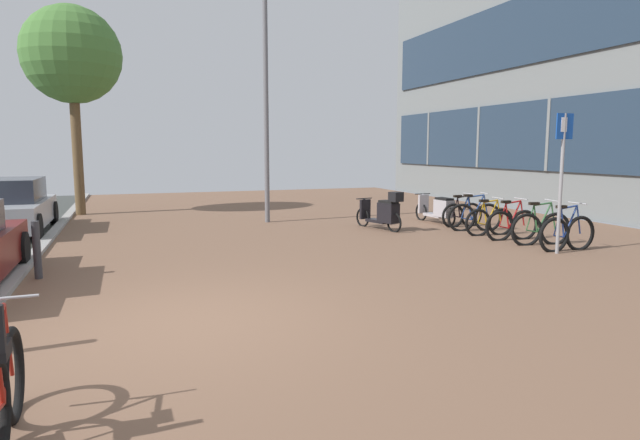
{
  "coord_description": "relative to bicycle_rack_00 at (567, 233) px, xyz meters",
  "views": [
    {
      "loc": [
        -0.62,
        -6.51,
        2.1
      ],
      "look_at": [
        1.8,
        0.26,
        1.15
      ],
      "focal_mm": 30.3,
      "sensor_mm": 36.0,
      "label": 1
    }
  ],
  "objects": [
    {
      "name": "bicycle_rack_03",
      "position": [
        -0.25,
        2.21,
        -0.02
      ],
      "size": [
        1.31,
        0.48,
        0.95
      ],
      "color": "black",
      "rests_on": "ground"
    },
    {
      "name": "lamp_post",
      "position": [
        -4.76,
        6.34,
        3.25
      ],
      "size": [
        0.2,
        0.52,
        6.58
      ],
      "color": "slate",
      "rests_on": "ground"
    },
    {
      "name": "bollard_far",
      "position": [
        -9.93,
        0.98,
        0.11
      ],
      "size": [
        0.12,
        0.12,
        0.94
      ],
      "color": "#38383D",
      "rests_on": "ground"
    },
    {
      "name": "bicycle_rack_02",
      "position": [
        -0.19,
        1.47,
        -0.01
      ],
      "size": [
        1.38,
        0.48,
        1.0
      ],
      "color": "black",
      "rests_on": "ground"
    },
    {
      "name": "bicycle_rack_05",
      "position": [
        -0.03,
        3.68,
        -0.03
      ],
      "size": [
        1.26,
        0.48,
        0.93
      ],
      "color": "black",
      "rests_on": "ground"
    },
    {
      "name": "bicycle_rack_04",
      "position": [
        -0.15,
        2.95,
        -0.0
      ],
      "size": [
        1.42,
        0.5,
        1.02
      ],
      "color": "black",
      "rests_on": "ground"
    },
    {
      "name": "bicycle_rack_01",
      "position": [
        -0.02,
        0.74,
        -0.0
      ],
      "size": [
        1.44,
        0.48,
        1.02
      ],
      "color": "black",
      "rests_on": "ground"
    },
    {
      "name": "ground",
      "position": [
        -6.45,
        -2.12,
        -0.38
      ],
      "size": [
        21.0,
        40.0,
        0.13
      ],
      "color": "#2F332E"
    },
    {
      "name": "scooter_mid",
      "position": [
        -0.3,
        4.42,
        0.05
      ],
      "size": [
        0.52,
        1.84,
        0.82
      ],
      "color": "black",
      "rests_on": "ground"
    },
    {
      "name": "bicycle_rack_00",
      "position": [
        0.0,
        0.0,
        0.0
      ],
      "size": [
        1.44,
        0.48,
        1.03
      ],
      "color": "black",
      "rests_on": "ground"
    },
    {
      "name": "parking_sign",
      "position": [
        -0.4,
        -0.17,
        1.34
      ],
      "size": [
        0.4,
        0.07,
        2.78
      ],
      "color": "gray",
      "rests_on": "ground"
    },
    {
      "name": "scooter_near",
      "position": [
        -2.29,
        3.84,
        0.11
      ],
      "size": [
        0.76,
        1.73,
        1.04
      ],
      "color": "black",
      "rests_on": "ground"
    },
    {
      "name": "street_tree",
      "position": [
        -9.95,
        10.07,
        4.56
      ],
      "size": [
        2.97,
        2.97,
        6.45
      ],
      "color": "brown",
      "rests_on": "ground"
    },
    {
      "name": "parked_car_far",
      "position": [
        -11.3,
        6.66,
        0.27
      ],
      "size": [
        1.77,
        4.08,
        1.35
      ],
      "color": "#A6A9B0",
      "rests_on": "ground"
    }
  ]
}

